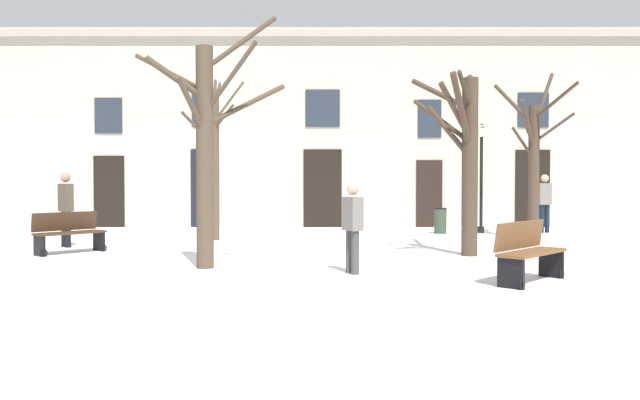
{
  "coord_description": "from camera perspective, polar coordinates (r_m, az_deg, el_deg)",
  "views": [
    {
      "loc": [
        0.07,
        -13.02,
        1.55
      ],
      "look_at": [
        0.0,
        1.84,
        1.16
      ],
      "focal_mm": 34.96,
      "sensor_mm": 36.0,
      "label": 1
    }
  ],
  "objects": [
    {
      "name": "building_facade",
      "position": [
        22.48,
        0.11,
        6.73
      ],
      "size": [
        23.83,
        0.6,
        7.11
      ],
      "color": "#BCB29E",
      "rests_on": "ground"
    },
    {
      "name": "litter_bin",
      "position": [
        19.7,
        11.23,
        -1.87
      ],
      "size": [
        0.41,
        0.41,
        0.8
      ],
      "color": "#2D3D2D",
      "rests_on": "ground"
    },
    {
      "name": "person_by_shop_door",
      "position": [
        10.73,
        3.26,
        -2.24
      ],
      "size": [
        0.37,
        0.44,
        1.56
      ],
      "rotation": [
        0.0,
        0.0,
        2.05
      ],
      "color": "#403D3A",
      "rests_on": "ground"
    },
    {
      "name": "bench_near_center_tree",
      "position": [
        10.35,
        18.82,
        -4.49
      ],
      "size": [
        1.44,
        1.51,
        0.96
      ],
      "rotation": [
        0.0,
        0.0,
        0.83
      ],
      "color": "brown",
      "rests_on": "ground"
    },
    {
      "name": "tree_right_of_center",
      "position": [
        13.77,
        13.52,
        4.25
      ],
      "size": [
        1.57,
        2.44,
        4.11
      ],
      "color": "#423326",
      "rests_on": "ground"
    },
    {
      "name": "tree_near_facade",
      "position": [
        11.62,
        -10.14,
        4.99
      ],
      "size": [
        2.76,
        1.58,
        4.68
      ],
      "color": "#4C3D2D",
      "rests_on": "ground"
    },
    {
      "name": "tree_left_of_center",
      "position": [
        17.41,
        -9.33,
        4.02
      ],
      "size": [
        1.49,
        2.41,
        4.58
      ],
      "color": "#4C3D2D",
      "rests_on": "ground"
    },
    {
      "name": "streetlamp",
      "position": [
        20.26,
        14.83,
        3.08
      ],
      "size": [
        0.3,
        0.3,
        3.45
      ],
      "color": "black",
      "rests_on": "ground"
    },
    {
      "name": "bench_near_lamp",
      "position": [
        14.97,
        -21.73,
        -2.78
      ],
      "size": [
        1.37,
        1.49,
        0.92
      ],
      "rotation": [
        0.0,
        0.0,
        0.87
      ],
      "color": "#3D2819",
      "rests_on": "ground"
    },
    {
      "name": "person_near_bench",
      "position": [
        16.39,
        -21.97,
        -0.44
      ],
      "size": [
        0.43,
        0.41,
        1.83
      ],
      "rotation": [
        0.0,
        0.0,
        2.44
      ],
      "color": "black",
      "rests_on": "ground"
    },
    {
      "name": "person_strolling",
      "position": [
        20.92,
        20.14,
        0.01
      ],
      "size": [
        0.39,
        0.25,
        1.84
      ],
      "rotation": [
        0.0,
        0.0,
        0.07
      ],
      "color": "black",
      "rests_on": "ground"
    },
    {
      "name": "ground_plane",
      "position": [
        13.11,
        -0.04,
        -5.3
      ],
      "size": [
        38.13,
        38.13,
        0.0
      ],
      "primitive_type": "plane",
      "color": "white"
    },
    {
      "name": "tree_center",
      "position": [
        18.57,
        19.25,
        3.57
      ],
      "size": [
        1.88,
        2.89,
        4.76
      ],
      "color": "#423326",
      "rests_on": "ground"
    }
  ]
}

